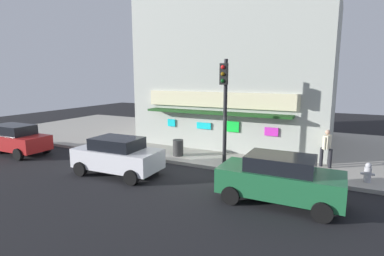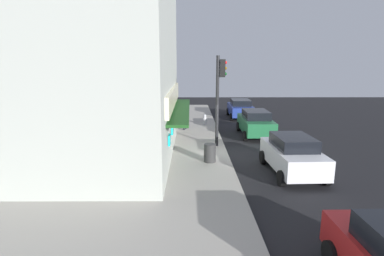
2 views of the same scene
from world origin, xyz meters
The scene contains 10 objects.
ground_plane centered at (0.00, 0.00, 0.00)m, with size 55.19×55.19×0.00m, color black.
sidewalk centered at (0.00, 6.18, 0.08)m, with size 36.79×12.36×0.17m, color #A39E93.
corner_building centered at (-0.20, 7.00, 4.58)m, with size 11.49×9.14×8.84m.
traffic_light centered at (1.13, 0.35, 3.37)m, with size 0.32×0.58×4.99m.
fire_hydrant centered at (7.13, 0.86, 0.55)m, with size 0.51×0.27×0.80m.
trash_can centered at (-1.72, 1.02, 0.60)m, with size 0.56×0.56×0.86m, color #2D2D2D.
pedestrian centered at (5.49, 2.35, 1.16)m, with size 0.59×0.62×1.77m.
parked_car_green centered at (4.25, -2.39, 0.88)m, with size 4.18×2.05×1.70m.
parked_car_white centered at (-2.86, -2.50, 0.87)m, with size 3.98×2.13×1.69m.
parked_car_red centered at (-10.64, -2.26, 0.86)m, with size 4.40×1.94×1.67m.
Camera 1 is at (6.04, -12.72, 4.39)m, focal length 28.18 mm.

